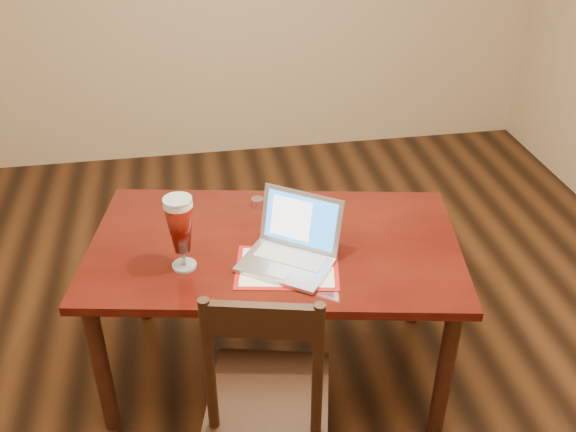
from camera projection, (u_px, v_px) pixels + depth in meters
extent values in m
plane|color=black|center=(310.00, 369.00, 3.20)|extent=(5.00, 5.00, 0.00)
cube|color=#461009|center=(275.00, 246.00, 2.82)|extent=(1.76, 1.19, 0.04)
cylinder|color=#34150D|center=(102.00, 368.00, 2.72)|extent=(0.07, 0.07, 0.72)
cylinder|color=#34150D|center=(445.00, 373.00, 2.70)|extent=(0.07, 0.07, 0.72)
cylinder|color=#34150D|center=(139.00, 263.00, 3.35)|extent=(0.07, 0.07, 0.72)
cylinder|color=#34150D|center=(418.00, 266.00, 3.33)|extent=(0.07, 0.07, 0.72)
cube|color=#9C130E|center=(287.00, 268.00, 2.66)|extent=(0.47, 0.38, 0.00)
cube|color=white|center=(287.00, 267.00, 2.66)|extent=(0.43, 0.33, 0.00)
cube|color=#BABABE|center=(285.00, 265.00, 2.65)|extent=(0.44, 0.41, 0.02)
cube|color=#B1B1B6|center=(290.00, 257.00, 2.69)|extent=(0.31, 0.26, 0.00)
cube|color=silver|center=(278.00, 272.00, 2.60)|extent=(0.11, 0.10, 0.00)
cube|color=#BABABE|center=(301.00, 220.00, 2.71)|extent=(0.34, 0.26, 0.24)
cube|color=blue|center=(300.00, 221.00, 2.70)|extent=(0.29, 0.23, 0.20)
cube|color=white|center=(291.00, 218.00, 2.71)|extent=(0.17, 0.14, 0.17)
cylinder|color=silver|center=(184.00, 265.00, 2.66)|extent=(0.10, 0.10, 0.01)
cylinder|color=silver|center=(183.00, 257.00, 2.64)|extent=(0.02, 0.02, 0.07)
cylinder|color=silver|center=(178.00, 204.00, 2.50)|extent=(0.12, 0.12, 0.02)
cylinder|color=silver|center=(177.00, 200.00, 2.49)|extent=(0.12, 0.12, 0.01)
cylinder|color=silver|center=(257.00, 202.00, 3.06)|extent=(0.06, 0.06, 0.04)
cylinder|color=silver|center=(289.00, 198.00, 3.09)|extent=(0.06, 0.06, 0.04)
cube|color=black|center=(269.00, 394.00, 2.46)|extent=(0.54, 0.52, 0.04)
cylinder|color=black|center=(231.00, 401.00, 2.75)|extent=(0.04, 0.04, 0.44)
cylinder|color=black|center=(317.00, 405.00, 2.73)|extent=(0.04, 0.04, 0.44)
cylinder|color=black|center=(209.00, 366.00, 2.16)|extent=(0.04, 0.04, 0.58)
cylinder|color=black|center=(318.00, 372.00, 2.14)|extent=(0.04, 0.04, 0.58)
cube|color=black|center=(262.00, 321.00, 2.04)|extent=(0.36, 0.12, 0.13)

